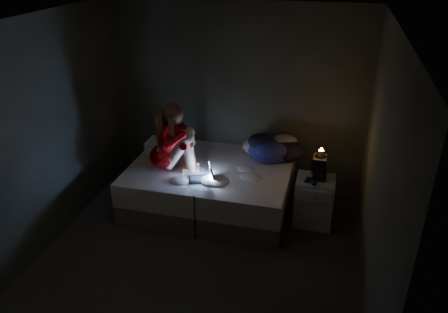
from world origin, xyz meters
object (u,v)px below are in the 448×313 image
(nightstand, at_px, (314,201))
(phone, at_px, (308,180))
(woman, at_px, (163,138))
(candle, at_px, (321,152))
(laptop, at_px, (201,172))
(bed, at_px, (211,185))

(nightstand, relative_size, phone, 4.48)
(woman, bearing_deg, candle, -11.71)
(laptop, distance_m, nightstand, 1.47)
(woman, bearing_deg, bed, 5.53)
(nightstand, height_order, phone, phone)
(woman, height_order, laptop, woman)
(bed, xyz_separation_m, candle, (1.41, -0.05, 0.69))
(candle, bearing_deg, laptop, -167.01)
(nightstand, bearing_deg, woman, -175.96)
(bed, bearing_deg, phone, -6.14)
(nightstand, xyz_separation_m, candle, (0.03, 0.04, 0.66))
(woman, relative_size, laptop, 2.88)
(woman, height_order, candle, woman)
(bed, bearing_deg, laptop, -91.92)
(bed, height_order, phone, phone)
(nightstand, bearing_deg, phone, -150.29)
(woman, xyz_separation_m, phone, (1.85, 0.09, -0.39))
(laptop, xyz_separation_m, nightstand, (1.39, 0.29, -0.37))
(bed, height_order, nightstand, nightstand)
(laptop, distance_m, candle, 1.49)
(woman, relative_size, candle, 11.25)
(bed, bearing_deg, candle, -1.89)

